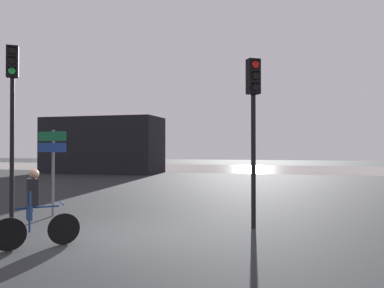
{
  "coord_description": "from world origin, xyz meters",
  "views": [
    {
      "loc": [
        3.92,
        -7.89,
        2.03
      ],
      "look_at": [
        0.5,
        5.0,
        2.2
      ],
      "focal_mm": 35.0,
      "sensor_mm": 36.0,
      "label": 1
    }
  ],
  "objects_px": {
    "cyclist": "(34,208)",
    "distant_building": "(103,145)",
    "traffic_light_near_right": "(253,110)",
    "direction_sign_post": "(52,157)",
    "traffic_light_near_left": "(12,100)"
  },
  "relations": [
    {
      "from": "traffic_light_near_right",
      "to": "cyclist",
      "type": "height_order",
      "value": "traffic_light_near_right"
    },
    {
      "from": "traffic_light_near_right",
      "to": "direction_sign_post",
      "type": "distance_m",
      "value": 6.15
    },
    {
      "from": "cyclist",
      "to": "traffic_light_near_right",
      "type": "bearing_deg",
      "value": 82.64
    },
    {
      "from": "traffic_light_near_left",
      "to": "direction_sign_post",
      "type": "relative_size",
      "value": 1.91
    },
    {
      "from": "distant_building",
      "to": "cyclist",
      "type": "bearing_deg",
      "value": -64.93
    },
    {
      "from": "traffic_light_near_right",
      "to": "distant_building",
      "type": "bearing_deg",
      "value": -83.69
    },
    {
      "from": "traffic_light_near_left",
      "to": "traffic_light_near_right",
      "type": "height_order",
      "value": "traffic_light_near_left"
    },
    {
      "from": "direction_sign_post",
      "to": "cyclist",
      "type": "distance_m",
      "value": 3.84
    },
    {
      "from": "distant_building",
      "to": "traffic_light_near_left",
      "type": "relative_size",
      "value": 1.96
    },
    {
      "from": "traffic_light_near_left",
      "to": "direction_sign_post",
      "type": "xyz_separation_m",
      "value": [
        0.73,
        0.84,
        -1.63
      ]
    },
    {
      "from": "cyclist",
      "to": "distant_building",
      "type": "bearing_deg",
      "value": 161.31
    },
    {
      "from": "traffic_light_near_left",
      "to": "traffic_light_near_right",
      "type": "distance_m",
      "value": 6.8
    },
    {
      "from": "distant_building",
      "to": "direction_sign_post",
      "type": "distance_m",
      "value": 20.47
    },
    {
      "from": "distant_building",
      "to": "cyclist",
      "type": "height_order",
      "value": "distant_building"
    },
    {
      "from": "cyclist",
      "to": "direction_sign_post",
      "type": "bearing_deg",
      "value": 166.26
    }
  ]
}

